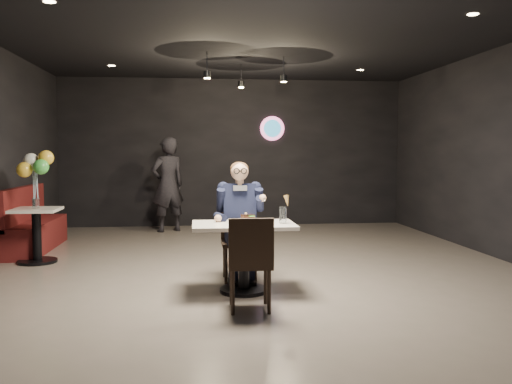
{
  "coord_description": "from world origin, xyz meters",
  "views": [
    {
      "loc": [
        -0.78,
        -6.65,
        1.52
      ],
      "look_at": [
        -0.07,
        -0.28,
        1.04
      ],
      "focal_mm": 38.0,
      "sensor_mm": 36.0,
      "label": 1
    }
  ],
  "objects": [
    {
      "name": "wafer_cone",
      "position": [
        0.19,
        -0.93,
        0.99
      ],
      "size": [
        0.07,
        0.07,
        0.12
      ],
      "primitive_type": "cone",
      "rotation": [
        0.0,
        0.0,
        0.26
      ],
      "color": "tan",
      "rests_on": "sundae_glass"
    },
    {
      "name": "booth_bench",
      "position": [
        -3.25,
        1.98,
        0.49
      ],
      "size": [
        0.49,
        1.97,
        0.98
      ],
      "primitive_type": "cube",
      "color": "#4C1010",
      "rests_on": "floor"
    },
    {
      "name": "main_table",
      "position": [
        -0.27,
        -0.88,
        0.38
      ],
      "size": [
        1.1,
        0.7,
        0.75
      ],
      "primitive_type": "cube",
      "color": "white",
      "rests_on": "floor"
    },
    {
      "name": "seated_man",
      "position": [
        -0.27,
        -0.33,
        0.72
      ],
      "size": [
        0.6,
        0.8,
        1.44
      ],
      "primitive_type": "cube",
      "color": "black",
      "rests_on": "floor"
    },
    {
      "name": "floor",
      "position": [
        0.0,
        0.0,
        0.0
      ],
      "size": [
        9.0,
        9.0,
        0.0
      ],
      "primitive_type": "plane",
      "color": "#6F645C",
      "rests_on": "ground"
    },
    {
      "name": "chair_far",
      "position": [
        -0.27,
        -0.33,
        0.46
      ],
      "size": [
        0.42,
        0.46,
        0.92
      ],
      "primitive_type": "cube",
      "color": "black",
      "rests_on": "floor"
    },
    {
      "name": "sundae_glass",
      "position": [
        0.15,
        -0.91,
        0.84
      ],
      "size": [
        0.08,
        0.08,
        0.18
      ],
      "primitive_type": "cylinder",
      "color": "silver",
      "rests_on": "main_table"
    },
    {
      "name": "passerby",
      "position": [
        -1.31,
        3.74,
        0.9
      ],
      "size": [
        0.78,
        0.68,
        1.8
      ],
      "primitive_type": "imported",
      "rotation": [
        0.0,
        0.0,
        3.62
      ],
      "color": "black",
      "rests_on": "floor"
    },
    {
      "name": "dessert_plate",
      "position": [
        -0.25,
        -0.97,
        0.76
      ],
      "size": [
        0.24,
        0.24,
        0.01
      ],
      "primitive_type": "cylinder",
      "color": "white",
      "rests_on": "main_table"
    },
    {
      "name": "wall_sign",
      "position": [
        0.8,
        4.47,
        2.0
      ],
      "size": [
        0.5,
        0.06,
        0.5
      ],
      "primitive_type": null,
      "color": "pink",
      "rests_on": "floor"
    },
    {
      "name": "pendant_lights",
      "position": [
        0.0,
        2.0,
        2.88
      ],
      "size": [
        1.4,
        1.2,
        0.36
      ],
      "primitive_type": "cube",
      "color": "black",
      "rests_on": "floor"
    },
    {
      "name": "balloon_bunch",
      "position": [
        -2.95,
        0.98,
        1.21
      ],
      "size": [
        0.38,
        0.38,
        0.62
      ],
      "primitive_type": "cube",
      "color": "yellow",
      "rests_on": "balloon_vase"
    },
    {
      "name": "balloon_vase",
      "position": [
        -2.95,
        0.98,
        0.82
      ],
      "size": [
        0.09,
        0.09,
        0.14
      ],
      "primitive_type": "cylinder",
      "color": "silver",
      "rests_on": "side_table"
    },
    {
      "name": "chair_near",
      "position": [
        -0.27,
        -1.54,
        0.46
      ],
      "size": [
        0.43,
        0.47,
        0.92
      ],
      "primitive_type": "cube",
      "rotation": [
        0.0,
        0.0,
        -0.03
      ],
      "color": "black",
      "rests_on": "floor"
    },
    {
      "name": "side_table",
      "position": [
        -2.95,
        0.98,
        0.38
      ],
      "size": [
        0.6,
        0.6,
        0.75
      ],
      "primitive_type": "cube",
      "color": "white",
      "rests_on": "floor"
    },
    {
      "name": "mint_leaf",
      "position": [
        -0.2,
        -1.02,
        0.84
      ],
      "size": [
        0.07,
        0.04,
        0.01
      ],
      "primitive_type": "ellipsoid",
      "color": "green",
      "rests_on": "cake_slice"
    },
    {
      "name": "cake_slice",
      "position": [
        -0.23,
        -0.96,
        0.81
      ],
      "size": [
        0.15,
        0.14,
        0.09
      ],
      "primitive_type": "cube",
      "rotation": [
        0.0,
        0.0,
        0.35
      ],
      "color": "black",
      "rests_on": "dessert_plate"
    }
  ]
}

